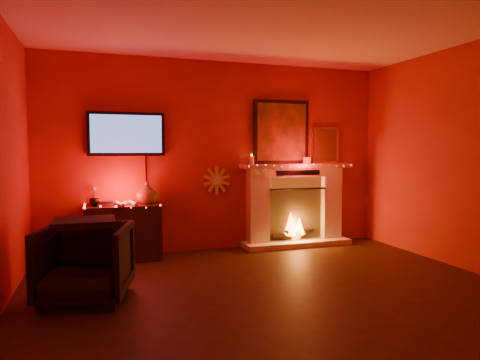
# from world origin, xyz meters

# --- Properties ---
(room) EXTENTS (5.00, 5.00, 5.00)m
(room) POSITION_xyz_m (0.00, 0.00, 1.35)
(room) COLOR black
(room) RESTS_ON ground
(floor) EXTENTS (5.00, 5.00, 0.00)m
(floor) POSITION_xyz_m (0.00, 0.00, 0.00)
(floor) COLOR black
(floor) RESTS_ON ground
(fireplace) EXTENTS (1.72, 0.40, 2.18)m
(fireplace) POSITION_xyz_m (1.14, 2.39, 0.72)
(fireplace) COLOR beige
(fireplace) RESTS_ON floor
(tv) EXTENTS (1.00, 0.07, 1.24)m
(tv) POSITION_xyz_m (-1.30, 2.45, 1.65)
(tv) COLOR black
(tv) RESTS_ON room
(sunburst_clock) EXTENTS (0.40, 0.03, 0.40)m
(sunburst_clock) POSITION_xyz_m (-0.05, 2.48, 1.00)
(sunburst_clock) COLOR gold
(sunburst_clock) RESTS_ON room
(console_table) EXTENTS (0.95, 0.55, 1.02)m
(console_table) POSITION_xyz_m (-1.36, 2.26, 0.41)
(console_table) COLOR black
(console_table) RESTS_ON floor
(armchair) EXTENTS (0.95, 0.97, 0.73)m
(armchair) POSITION_xyz_m (-1.80, 0.79, 0.37)
(armchair) COLOR black
(armchair) RESTS_ON floor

